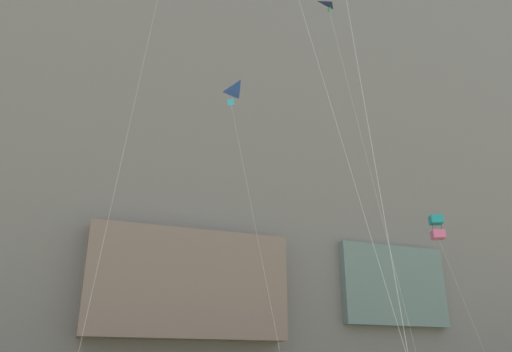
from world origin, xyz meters
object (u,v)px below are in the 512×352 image
Objects in this scene: kite_delta_high_right at (336,21)px; kite_delta_high_center at (352,10)px; kite_box_mid_left at (437,227)px; kite_delta_mid_right at (224,104)px.

kite_delta_high_center is at bearing -119.45° from kite_delta_high_right.
kite_box_mid_left is 21.52m from kite_delta_mid_right.
kite_delta_mid_right is (-20.34, -3.93, 5.82)m from kite_box_mid_left.
kite_delta_mid_right reaches higher than kite_delta_high_center.
kite_box_mid_left is at bearing 44.61° from kite_delta_high_center.
kite_delta_high_right is 22.13m from kite_delta_high_center.
kite_delta_high_right is 1.73× the size of kite_delta_high_center.
kite_box_mid_left is at bearing 10.95° from kite_delta_mid_right.
kite_delta_mid_right is (-9.28, 0.16, -9.46)m from kite_delta_high_right.
kite_delta_mid_right reaches higher than kite_box_mid_left.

